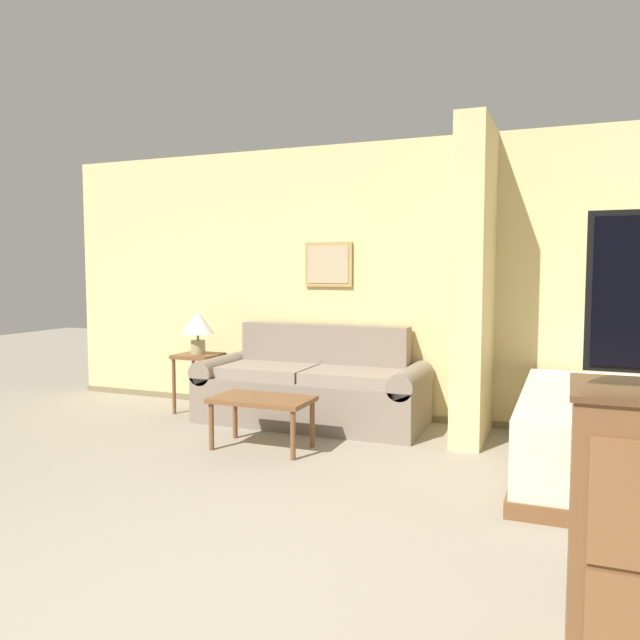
% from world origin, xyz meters
% --- Properties ---
extents(wall_back, '(7.65, 0.16, 2.60)m').
position_xyz_m(wall_back, '(-0.00, 3.98, 1.29)').
color(wall_back, '#DBC484').
rests_on(wall_back, ground_plane).
extents(wall_partition_pillar, '(0.24, 0.87, 2.60)m').
position_xyz_m(wall_partition_pillar, '(0.63, 3.48, 1.30)').
color(wall_partition_pillar, '#DBC484').
rests_on(wall_partition_pillar, ground_plane).
extents(couch, '(2.09, 0.84, 0.89)m').
position_xyz_m(couch, '(-0.81, 3.50, 0.32)').
color(couch, gray).
rests_on(couch, ground_plane).
extents(coffee_table, '(0.78, 0.45, 0.41)m').
position_xyz_m(coffee_table, '(-0.85, 2.56, 0.36)').
color(coffee_table, brown).
rests_on(coffee_table, ground_plane).
extents(side_table, '(0.40, 0.40, 0.58)m').
position_xyz_m(side_table, '(-2.03, 3.47, 0.47)').
color(side_table, brown).
rests_on(side_table, ground_plane).
extents(table_lamp, '(0.33, 0.33, 0.43)m').
position_xyz_m(table_lamp, '(-2.03, 3.47, 0.87)').
color(table_lamp, tan).
rests_on(table_lamp, side_table).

